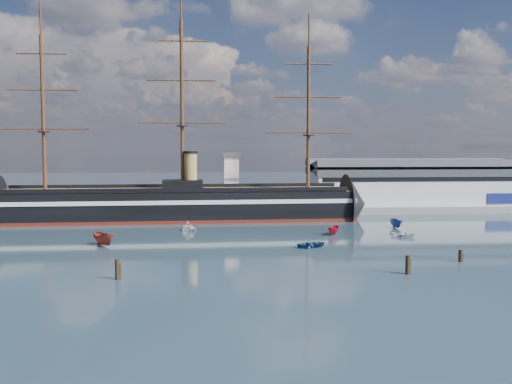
{
  "coord_description": "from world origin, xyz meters",
  "views": [
    {
      "loc": [
        -2.0,
        -84.77,
        18.41
      ],
      "look_at": [
        6.99,
        35.0,
        9.0
      ],
      "focal_mm": 40.0,
      "sensor_mm": 36.0,
      "label": 1
    }
  ],
  "objects": [
    {
      "name": "quay",
      "position": [
        10.0,
        76.0,
        0.0
      ],
      "size": [
        180.0,
        18.0,
        2.0
      ],
      "primitive_type": "cube",
      "color": "slate",
      "rests_on": "ground"
    },
    {
      "name": "quay_tower",
      "position": [
        3.0,
        73.0,
        9.75
      ],
      "size": [
        5.0,
        5.0,
        15.0
      ],
      "color": "silver",
      "rests_on": "ground"
    },
    {
      "name": "piling_far_right",
      "position": [
        37.76,
        3.36,
        0.0
      ],
      "size": [
        0.64,
        0.64,
        2.63
      ],
      "primitive_type": "cylinder",
      "color": "black",
      "rests_on": "ground"
    },
    {
      "name": "motorboat_c",
      "position": [
        23.31,
        32.95,
        0.0
      ],
      "size": [
        6.02,
        4.45,
        2.28
      ],
      "primitive_type": "imported",
      "rotation": [
        0.0,
        0.0,
        -0.47
      ],
      "color": "maroon",
      "rests_on": "ground"
    },
    {
      "name": "motorboat_e",
      "position": [
        37.09,
        28.97,
        0.0
      ],
      "size": [
        2.81,
        3.17,
        1.42
      ],
      "primitive_type": "imported",
      "rotation": [
        0.0,
        0.0,
        0.93
      ],
      "color": "silver",
      "rests_on": "ground"
    },
    {
      "name": "warehouse",
      "position": [
        58.0,
        80.0,
        7.98
      ],
      "size": [
        63.0,
        21.0,
        11.6
      ],
      "color": "#B7BABC",
      "rests_on": "ground"
    },
    {
      "name": "ground",
      "position": [
        0.0,
        40.0,
        0.0
      ],
      "size": [
        600.0,
        600.0,
        0.0
      ],
      "primitive_type": "plane",
      "color": "#1F303C",
      "rests_on": "ground"
    },
    {
      "name": "motorboat_a",
      "position": [
        -22.54,
        22.79,
        0.0
      ],
      "size": [
        7.9,
        6.88,
        3.09
      ],
      "primitive_type": "imported",
      "rotation": [
        0.0,
        0.0,
        0.64
      ],
      "color": "maroon",
      "rests_on": "ground"
    },
    {
      "name": "warship",
      "position": [
        -13.46,
        60.0,
        4.04
      ],
      "size": [
        113.18,
        19.73,
        53.94
      ],
      "rotation": [
        0.0,
        0.0,
        0.04
      ],
      "color": "black",
      "rests_on": "ground"
    },
    {
      "name": "piling_near_right",
      "position": [
        26.11,
        -4.96,
        0.0
      ],
      "size": [
        0.64,
        0.64,
        3.48
      ],
      "primitive_type": "cylinder",
      "color": "black",
      "rests_on": "ground"
    },
    {
      "name": "motorboat_b",
      "position": [
        16.15,
        18.27,
        0.0
      ],
      "size": [
        2.53,
        3.8,
        1.65
      ],
      "primitive_type": "imported",
      "rotation": [
        0.0,
        0.0,
        1.92
      ],
      "color": "navy",
      "rests_on": "ground"
    },
    {
      "name": "motorboat_d",
      "position": [
        -7.6,
        40.67,
        0.0
      ],
      "size": [
        7.01,
        6.19,
        2.42
      ],
      "primitive_type": "imported",
      "rotation": [
        0.0,
        0.0,
        0.63
      ],
      "color": "white",
      "rests_on": "ground"
    },
    {
      "name": "motorboat_f",
      "position": [
        39.74,
        41.77,
        0.0
      ],
      "size": [
        6.54,
        2.48,
        2.6
      ],
      "primitive_type": "imported",
      "rotation": [
        0.0,
        0.0,
        0.01
      ],
      "color": "navy",
      "rests_on": "ground"
    },
    {
      "name": "piling_near_left",
      "position": [
        -15.46,
        -5.18,
        0.0
      ],
      "size": [
        0.64,
        0.64,
        3.55
      ],
      "primitive_type": "cylinder",
      "color": "black",
      "rests_on": "ground"
    }
  ]
}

